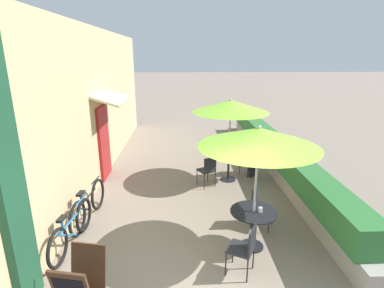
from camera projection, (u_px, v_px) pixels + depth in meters
name	position (u px, v px, depth m)	size (l,w,h in m)	color
cafe_facade_wall	(100.00, 104.00, 8.76)	(0.98, 11.79, 4.20)	#D6B784
planter_hedge	(274.00, 152.00, 9.40)	(0.60, 10.79, 1.01)	gray
patio_table_near	(253.00, 220.00, 5.49)	(0.86, 0.86, 0.75)	black
patio_umbrella_near	(259.00, 137.00, 5.04)	(2.08, 2.08, 2.35)	#B7B7BC
cafe_chair_near_left	(259.00, 203.00, 6.20)	(0.54, 0.54, 0.87)	#232328
cafe_chair_near_right	(245.00, 246.00, 4.81)	(0.54, 0.54, 0.87)	#232328
coffee_cup_near	(260.00, 210.00, 5.40)	(0.07, 0.07, 0.09)	white
patio_table_mid	(229.00, 161.00, 8.51)	(0.86, 0.86, 0.75)	black
patio_umbrella_mid	(231.00, 106.00, 8.06)	(2.08, 2.08, 2.35)	#B7B7BC
cafe_chair_mid_left	(247.00, 158.00, 8.97)	(0.55, 0.55, 0.87)	#232328
seated_patron_mid_left	(250.00, 153.00, 8.83)	(0.48, 0.51, 1.25)	#23232D
cafe_chair_mid_right	(208.00, 169.00, 8.08)	(0.55, 0.55, 0.87)	#232328
coffee_cup_mid	(231.00, 152.00, 8.58)	(0.07, 0.07, 0.09)	#B73D3D
bicycle_leaning	(72.00, 229.00, 5.56)	(0.22, 1.78, 0.78)	black
bicycle_second	(88.00, 205.00, 6.43)	(0.24, 1.81, 0.82)	black
menu_board	(82.00, 287.00, 4.04)	(0.62, 0.72, 0.95)	#422819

